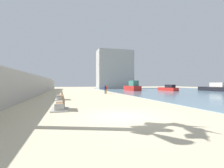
{
  "coord_description": "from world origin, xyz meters",
  "views": [
    {
      "loc": [
        -2.92,
        -8.65,
        1.81
      ],
      "look_at": [
        3.64,
        15.51,
        1.71
      ],
      "focal_mm": 26.45,
      "sensor_mm": 36.0,
      "label": 1
    }
  ],
  "objects_px": {
    "boat_far_right": "(168,88)",
    "bench_far": "(60,98)",
    "person_walking": "(106,89)",
    "person_standing": "(105,89)",
    "bench_near": "(60,106)",
    "boat_outer": "(132,87)",
    "boat_mid_bay": "(214,88)"
  },
  "relations": [
    {
      "from": "bench_far",
      "to": "boat_outer",
      "type": "height_order",
      "value": "boat_outer"
    },
    {
      "from": "person_standing",
      "to": "boat_outer",
      "type": "height_order",
      "value": "boat_outer"
    },
    {
      "from": "boat_far_right",
      "to": "bench_far",
      "type": "bearing_deg",
      "value": -147.26
    },
    {
      "from": "person_walking",
      "to": "person_standing",
      "type": "height_order",
      "value": "person_standing"
    },
    {
      "from": "bench_far",
      "to": "boat_mid_bay",
      "type": "distance_m",
      "value": 35.27
    },
    {
      "from": "bench_near",
      "to": "boat_outer",
      "type": "height_order",
      "value": "boat_outer"
    },
    {
      "from": "person_standing",
      "to": "boat_far_right",
      "type": "relative_size",
      "value": 0.23
    },
    {
      "from": "bench_far",
      "to": "boat_outer",
      "type": "relative_size",
      "value": 0.38
    },
    {
      "from": "boat_outer",
      "to": "boat_mid_bay",
      "type": "bearing_deg",
      "value": -21.3
    },
    {
      "from": "boat_far_right",
      "to": "boat_outer",
      "type": "height_order",
      "value": "boat_outer"
    },
    {
      "from": "bench_near",
      "to": "boat_far_right",
      "type": "bearing_deg",
      "value": 43.82
    },
    {
      "from": "boat_outer",
      "to": "bench_far",
      "type": "bearing_deg",
      "value": -131.49
    },
    {
      "from": "bench_far",
      "to": "boat_mid_bay",
      "type": "xyz_separation_m",
      "value": [
        33.41,
        11.28,
        0.52
      ]
    },
    {
      "from": "bench_far",
      "to": "boat_far_right",
      "type": "bearing_deg",
      "value": 32.74
    },
    {
      "from": "bench_far",
      "to": "boat_outer",
      "type": "xyz_separation_m",
      "value": [
        15.99,
        18.08,
        0.69
      ]
    },
    {
      "from": "bench_far",
      "to": "boat_outer",
      "type": "distance_m",
      "value": 24.14
    },
    {
      "from": "boat_mid_bay",
      "to": "person_standing",
      "type": "bearing_deg",
      "value": -174.99
    },
    {
      "from": "boat_mid_bay",
      "to": "boat_outer",
      "type": "height_order",
      "value": "boat_outer"
    },
    {
      "from": "bench_near",
      "to": "person_standing",
      "type": "xyz_separation_m",
      "value": [
        6.83,
        16.29,
        0.66
      ]
    },
    {
      "from": "person_walking",
      "to": "boat_far_right",
      "type": "relative_size",
      "value": 0.23
    },
    {
      "from": "bench_far",
      "to": "person_walking",
      "type": "relative_size",
      "value": 1.46
    },
    {
      "from": "person_walking",
      "to": "person_standing",
      "type": "xyz_separation_m",
      "value": [
        -0.2,
        0.13,
        0.02
      ]
    },
    {
      "from": "bench_near",
      "to": "bench_far",
      "type": "xyz_separation_m",
      "value": [
        -0.33,
        7.31,
        0.0
      ]
    },
    {
      "from": "boat_mid_bay",
      "to": "boat_outer",
      "type": "bearing_deg",
      "value": 158.7
    },
    {
      "from": "bench_far",
      "to": "person_standing",
      "type": "height_order",
      "value": "person_standing"
    },
    {
      "from": "person_walking",
      "to": "boat_mid_bay",
      "type": "xyz_separation_m",
      "value": [
        26.06,
        2.43,
        -0.11
      ]
    },
    {
      "from": "bench_far",
      "to": "boat_outer",
      "type": "bearing_deg",
      "value": 48.51
    },
    {
      "from": "boat_far_right",
      "to": "boat_mid_bay",
      "type": "xyz_separation_m",
      "value": [
        9.34,
        -4.2,
        0.17
      ]
    },
    {
      "from": "bench_near",
      "to": "boat_mid_bay",
      "type": "xyz_separation_m",
      "value": [
        33.09,
        18.59,
        0.52
      ]
    },
    {
      "from": "person_standing",
      "to": "boat_mid_bay",
      "type": "relative_size",
      "value": 0.2
    },
    {
      "from": "bench_near",
      "to": "boat_outer",
      "type": "distance_m",
      "value": 29.84
    },
    {
      "from": "person_standing",
      "to": "bench_near",
      "type": "bearing_deg",
      "value": -112.74
    }
  ]
}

